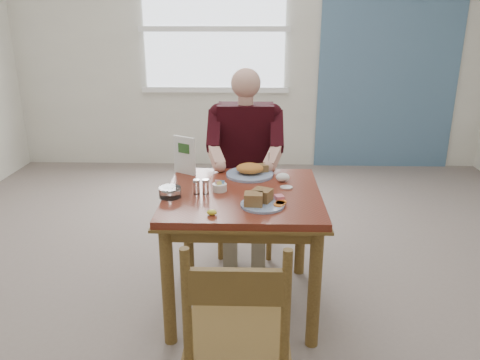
{
  "coord_description": "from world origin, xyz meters",
  "views": [
    {
      "loc": [
        0.06,
        -2.55,
        1.7
      ],
      "look_at": [
        -0.02,
        0.0,
        0.82
      ],
      "focal_mm": 35.0,
      "sensor_mm": 36.0,
      "label": 1
    }
  ],
  "objects_px": {
    "chair_far": "(245,189)",
    "far_plate": "(251,171)",
    "chair_near": "(237,338)",
    "near_plate": "(261,200)",
    "table": "(243,210)",
    "diner": "(245,150)"
  },
  "relations": [
    {
      "from": "table",
      "to": "chair_far",
      "type": "relative_size",
      "value": 0.97
    },
    {
      "from": "diner",
      "to": "far_plate",
      "type": "relative_size",
      "value": 3.69
    },
    {
      "from": "table",
      "to": "near_plate",
      "type": "distance_m",
      "value": 0.27
    },
    {
      "from": "chair_far",
      "to": "far_plate",
      "type": "height_order",
      "value": "chair_far"
    },
    {
      "from": "chair_far",
      "to": "chair_near",
      "type": "bearing_deg",
      "value": -89.9
    },
    {
      "from": "table",
      "to": "near_plate",
      "type": "bearing_deg",
      "value": -63.26
    },
    {
      "from": "diner",
      "to": "far_plate",
      "type": "bearing_deg",
      "value": -84.06
    },
    {
      "from": "table",
      "to": "diner",
      "type": "height_order",
      "value": "diner"
    },
    {
      "from": "chair_near",
      "to": "far_plate",
      "type": "height_order",
      "value": "chair_near"
    },
    {
      "from": "near_plate",
      "to": "diner",
      "type": "bearing_deg",
      "value": 96.45
    },
    {
      "from": "chair_near",
      "to": "far_plate",
      "type": "bearing_deg",
      "value": 88.24
    },
    {
      "from": "chair_near",
      "to": "diner",
      "type": "xyz_separation_m",
      "value": [
        -0.0,
        1.68,
        0.33
      ]
    },
    {
      "from": "chair_near",
      "to": "diner",
      "type": "bearing_deg",
      "value": 90.1
    },
    {
      "from": "chair_far",
      "to": "far_plate",
      "type": "relative_size",
      "value": 2.53
    },
    {
      "from": "table",
      "to": "far_plate",
      "type": "bearing_deg",
      "value": 82.09
    },
    {
      "from": "chair_far",
      "to": "far_plate",
      "type": "xyz_separation_m",
      "value": [
        0.04,
        -0.49,
        0.3
      ]
    },
    {
      "from": "chair_far",
      "to": "far_plate",
      "type": "bearing_deg",
      "value": -85.13
    },
    {
      "from": "chair_near",
      "to": "far_plate",
      "type": "xyz_separation_m",
      "value": [
        0.04,
        1.27,
        0.3
      ]
    },
    {
      "from": "table",
      "to": "diner",
      "type": "xyz_separation_m",
      "value": [
        0.0,
        0.71,
        0.17
      ]
    },
    {
      "from": "near_plate",
      "to": "far_plate",
      "type": "xyz_separation_m",
      "value": [
        -0.06,
        0.51,
        0.0
      ]
    },
    {
      "from": "table",
      "to": "far_plate",
      "type": "relative_size",
      "value": 2.45
    },
    {
      "from": "chair_far",
      "to": "diner",
      "type": "distance_m",
      "value": 0.34
    }
  ]
}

